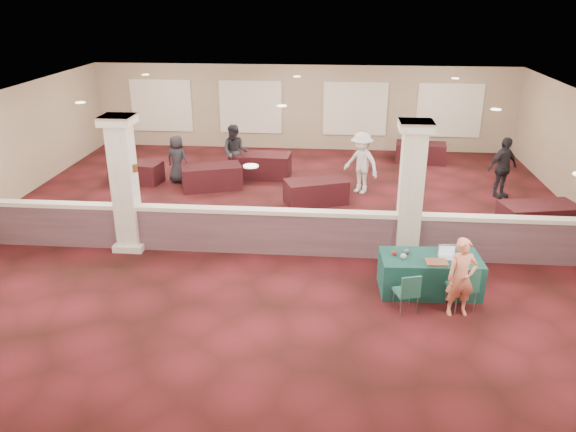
# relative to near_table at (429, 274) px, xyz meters

# --- Properties ---
(ground) EXTENTS (16.00, 16.00, 0.00)m
(ground) POSITION_rel_near_table_xyz_m (-3.31, 3.00, -0.38)
(ground) COLOR #4E1319
(ground) RESTS_ON ground
(wall_back) EXTENTS (16.00, 0.04, 3.20)m
(wall_back) POSITION_rel_near_table_xyz_m (-3.31, 11.00, 1.22)
(wall_back) COLOR gray
(wall_back) RESTS_ON ground
(wall_front) EXTENTS (16.00, 0.04, 3.20)m
(wall_front) POSITION_rel_near_table_xyz_m (-3.31, -5.00, 1.22)
(wall_front) COLOR gray
(wall_front) RESTS_ON ground
(ceiling) EXTENTS (16.00, 16.00, 0.02)m
(ceiling) POSITION_rel_near_table_xyz_m (-3.31, 3.00, 2.82)
(ceiling) COLOR white
(ceiling) RESTS_ON wall_back
(partition_wall) EXTENTS (15.60, 0.28, 1.10)m
(partition_wall) POSITION_rel_near_table_xyz_m (-3.31, 1.50, 0.18)
(partition_wall) COLOR #4F353E
(partition_wall) RESTS_ON ground
(column_left) EXTENTS (0.72, 0.72, 3.20)m
(column_left) POSITION_rel_near_table_xyz_m (-6.81, 1.50, 1.25)
(column_left) COLOR beige
(column_left) RESTS_ON ground
(column_right) EXTENTS (0.72, 0.72, 3.20)m
(column_right) POSITION_rel_near_table_xyz_m (-0.31, 1.50, 1.25)
(column_right) COLOR beige
(column_right) RESTS_ON ground
(sconce_left) EXTENTS (0.12, 0.12, 0.18)m
(sconce_left) POSITION_rel_near_table_xyz_m (-7.09, 1.50, 1.62)
(sconce_left) COLOR brown
(sconce_left) RESTS_ON column_left
(sconce_right) EXTENTS (0.12, 0.12, 0.18)m
(sconce_right) POSITION_rel_near_table_xyz_m (-6.53, 1.50, 1.62)
(sconce_right) COLOR brown
(sconce_right) RESTS_ON column_left
(near_table) EXTENTS (2.04, 1.10, 0.77)m
(near_table) POSITION_rel_near_table_xyz_m (0.00, 0.00, 0.00)
(near_table) COLOR #0D332F
(near_table) RESTS_ON ground
(conf_chair_main) EXTENTS (0.60, 0.60, 0.95)m
(conf_chair_main) POSITION_rel_near_table_xyz_m (0.54, -0.72, 0.18)
(conf_chair_main) COLOR #1C544A
(conf_chair_main) RESTS_ON ground
(conf_chair_side) EXTENTS (0.52, 0.52, 0.82)m
(conf_chair_side) POSITION_rel_near_table_xyz_m (-0.54, -0.91, 0.10)
(conf_chair_side) COLOR #1C544A
(conf_chair_side) RESTS_ON ground
(woman) EXTENTS (0.61, 0.46, 1.56)m
(woman) POSITION_rel_near_table_xyz_m (0.43, -0.86, 0.40)
(woman) COLOR #EC8366
(woman) RESTS_ON ground
(far_table_front_left) EXTENTS (2.01, 1.44, 0.73)m
(far_table_front_left) POSITION_rel_near_table_xyz_m (-5.81, 5.98, -0.02)
(far_table_front_left) COLOR black
(far_table_front_left) RESTS_ON ground
(far_table_front_center) EXTENTS (1.94, 1.43, 0.71)m
(far_table_front_center) POSITION_rel_near_table_xyz_m (-2.51, 4.91, -0.03)
(far_table_front_center) COLOR black
(far_table_front_center) RESTS_ON ground
(far_table_front_right) EXTENTS (2.03, 1.32, 0.76)m
(far_table_front_right) POSITION_rel_near_table_xyz_m (3.19, 3.30, -0.00)
(far_table_front_right) COLOR black
(far_table_front_right) RESTS_ON ground
(far_table_back_left) EXTENTS (1.73, 1.05, 0.66)m
(far_table_back_left) POSITION_rel_near_table_xyz_m (-8.36, 6.39, -0.05)
(far_table_back_left) COLOR black
(far_table_back_left) RESTS_ON ground
(far_table_back_center) EXTENTS (1.99, 1.07, 0.79)m
(far_table_back_center) POSITION_rel_near_table_xyz_m (-4.44, 7.26, 0.01)
(far_table_back_center) COLOR black
(far_table_back_center) RESTS_ON ground
(far_table_back_right) EXTENTS (1.82, 1.06, 0.70)m
(far_table_back_right) POSITION_rel_near_table_xyz_m (1.04, 9.48, -0.03)
(far_table_back_right) COLOR black
(far_table_back_right) RESTS_ON ground
(attendee_a) EXTENTS (0.88, 0.51, 1.79)m
(attendee_a) POSITION_rel_near_table_xyz_m (-5.22, 7.00, 0.51)
(attendee_a) COLOR black
(attendee_a) RESTS_ON ground
(attendee_b) EXTENTS (1.28, 1.18, 1.87)m
(attendee_b) POSITION_rel_near_table_xyz_m (-1.21, 6.00, 0.55)
(attendee_b) COLOR silver
(attendee_b) RESTS_ON ground
(attendee_c) EXTENTS (1.18, 0.99, 1.82)m
(attendee_c) POSITION_rel_near_table_xyz_m (2.93, 5.96, 0.53)
(attendee_c) COLOR black
(attendee_c) RESTS_ON ground
(attendee_d) EXTENTS (0.84, 0.61, 1.53)m
(attendee_d) POSITION_rel_near_table_xyz_m (-7.01, 6.50, 0.38)
(attendee_d) COLOR black
(attendee_d) RESTS_ON ground
(laptop_base) EXTENTS (0.36, 0.26, 0.02)m
(laptop_base) POSITION_rel_near_table_xyz_m (0.32, -0.04, 0.39)
(laptop_base) COLOR silver
(laptop_base) RESTS_ON near_table
(laptop_screen) EXTENTS (0.35, 0.03, 0.23)m
(laptop_screen) POSITION_rel_near_table_xyz_m (0.31, 0.08, 0.52)
(laptop_screen) COLOR silver
(laptop_screen) RESTS_ON near_table
(screen_glow) EXTENTS (0.31, 0.02, 0.20)m
(screen_glow) POSITION_rel_near_table_xyz_m (0.31, 0.08, 0.50)
(screen_glow) COLOR silver
(screen_glow) RESTS_ON near_table
(knitting) EXTENTS (0.43, 0.34, 0.03)m
(knitting) POSITION_rel_near_table_xyz_m (0.07, -0.26, 0.40)
(knitting) COLOR #B7471D
(knitting) RESTS_ON near_table
(yarn_cream) EXTENTS (0.12, 0.12, 0.12)m
(yarn_cream) POSITION_rel_near_table_xyz_m (-0.57, -0.13, 0.44)
(yarn_cream) COLOR beige
(yarn_cream) RESTS_ON near_table
(yarn_red) EXTENTS (0.10, 0.10, 0.10)m
(yarn_red) POSITION_rel_near_table_xyz_m (-0.74, 0.02, 0.44)
(yarn_red) COLOR maroon
(yarn_red) RESTS_ON near_table
(yarn_grey) EXTENTS (0.11, 0.11, 0.11)m
(yarn_grey) POSITION_rel_near_table_xyz_m (-0.48, 0.10, 0.44)
(yarn_grey) COLOR #505055
(yarn_grey) RESTS_ON near_table
(scissors) EXTENTS (0.13, 0.04, 0.01)m
(scissors) POSITION_rel_near_table_xyz_m (0.70, -0.26, 0.39)
(scissors) COLOR #B21C13
(scissors) RESTS_ON near_table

